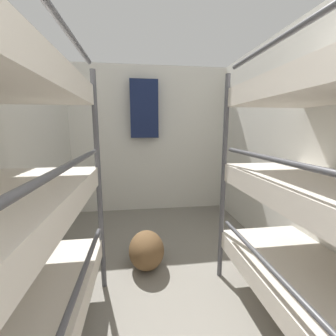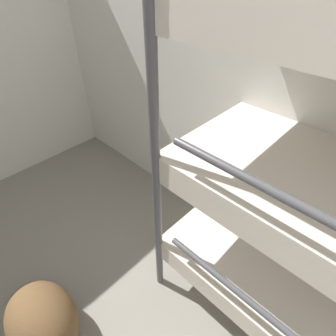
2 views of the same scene
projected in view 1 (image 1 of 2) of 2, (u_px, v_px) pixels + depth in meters
wall_right at (327, 154)px, 1.83m from camera, size 0.06×4.48×2.41m
wall_back at (150, 141)px, 3.81m from camera, size 2.69×0.06×2.41m
duffel_bag at (147, 250)px, 2.31m from camera, size 0.36×0.49×0.36m
hanging_coat at (144, 109)px, 3.56m from camera, size 0.44×0.12×0.90m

